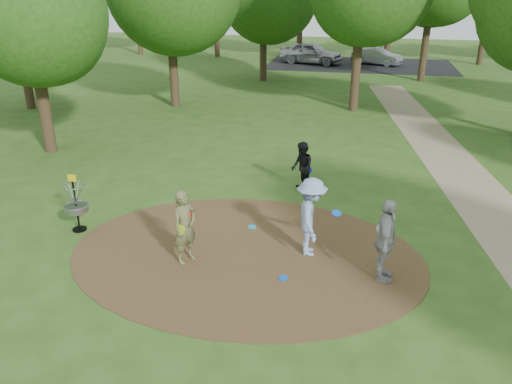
# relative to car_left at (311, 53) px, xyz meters

# --- Properties ---
(ground) EXTENTS (100.00, 100.00, 0.00)m
(ground) POSITION_rel_car_left_xyz_m (1.75, -29.66, -0.82)
(ground) COLOR #2D5119
(ground) RESTS_ON ground
(dirt_clearing) EXTENTS (8.40, 8.40, 0.02)m
(dirt_clearing) POSITION_rel_car_left_xyz_m (1.75, -29.66, -0.81)
(dirt_clearing) COLOR #47301C
(dirt_clearing) RESTS_ON ground
(parking_lot) EXTENTS (14.00, 8.00, 0.01)m
(parking_lot) POSITION_rel_car_left_xyz_m (3.75, 0.34, -0.81)
(parking_lot) COLOR black
(parking_lot) RESTS_ON ground
(player_observer_with_disc) EXTENTS (0.66, 0.76, 1.75)m
(player_observer_with_disc) POSITION_rel_car_left_xyz_m (0.50, -30.23, 0.06)
(player_observer_with_disc) COLOR brown
(player_observer_with_disc) RESTS_ON ground
(player_throwing_with_disc) EXTENTS (1.16, 1.32, 1.90)m
(player_throwing_with_disc) POSITION_rel_car_left_xyz_m (3.23, -29.29, 0.13)
(player_throwing_with_disc) COLOR #849AC5
(player_throwing_with_disc) RESTS_ON ground
(player_walking_with_disc) EXTENTS (0.84, 0.93, 1.56)m
(player_walking_with_disc) POSITION_rel_car_left_xyz_m (2.55, -25.57, -0.04)
(player_walking_with_disc) COLOR black
(player_walking_with_disc) RESTS_ON ground
(player_waiting_with_disc) EXTENTS (0.50, 1.12, 1.87)m
(player_waiting_with_disc) POSITION_rel_car_left_xyz_m (4.89, -30.09, 0.12)
(player_waiting_with_disc) COLOR gray
(player_waiting_with_disc) RESTS_ON ground
(disc_ground_cyan) EXTENTS (0.22, 0.22, 0.02)m
(disc_ground_cyan) POSITION_rel_car_left_xyz_m (1.61, -28.30, -0.79)
(disc_ground_cyan) COLOR #1895C7
(disc_ground_cyan) RESTS_ON dirt_clearing
(disc_ground_blue) EXTENTS (0.22, 0.22, 0.02)m
(disc_ground_blue) POSITION_rel_car_left_xyz_m (2.80, -30.54, -0.79)
(disc_ground_blue) COLOR blue
(disc_ground_blue) RESTS_ON dirt_clearing
(disc_ground_red) EXTENTS (0.22, 0.22, 0.02)m
(disc_ground_red) POSITION_rel_car_left_xyz_m (-0.24, -27.93, -0.79)
(disc_ground_red) COLOR red
(disc_ground_red) RESTS_ON dirt_clearing
(car_left) EXTENTS (5.10, 2.94, 1.63)m
(car_left) POSITION_rel_car_left_xyz_m (0.00, 0.00, 0.00)
(car_left) COLOR #A1A2A8
(car_left) RESTS_ON ground
(car_right) EXTENTS (4.03, 2.71, 1.26)m
(car_right) POSITION_rel_car_left_xyz_m (5.00, 0.54, -0.19)
(car_right) COLOR #95979C
(car_right) RESTS_ON ground
(disc_golf_basket) EXTENTS (0.63, 0.63, 1.54)m
(disc_golf_basket) POSITION_rel_car_left_xyz_m (-2.75, -29.36, 0.06)
(disc_golf_basket) COLOR black
(disc_golf_basket) RESTS_ON ground
(tree_ring) EXTENTS (37.23, 45.31, 8.75)m
(tree_ring) POSITION_rel_car_left_xyz_m (2.54, -20.43, 4.40)
(tree_ring) COLOR #332316
(tree_ring) RESTS_ON ground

